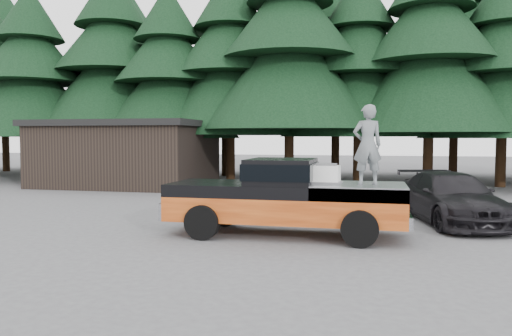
% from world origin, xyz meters
% --- Properties ---
extents(ground, '(120.00, 120.00, 0.00)m').
position_xyz_m(ground, '(0.00, 0.00, 0.00)').
color(ground, '#49494B').
rests_on(ground, ground).
extents(pickup_truck, '(6.00, 2.04, 1.33)m').
position_xyz_m(pickup_truck, '(1.21, 0.79, 0.67)').
color(pickup_truck, '#D15F20').
rests_on(pickup_truck, ground).
extents(truck_cab, '(1.66, 1.90, 0.59)m').
position_xyz_m(truck_cab, '(1.11, 0.79, 1.62)').
color(truck_cab, black).
rests_on(truck_cab, pickup_truck).
extents(air_compressor, '(0.65, 0.56, 0.42)m').
position_xyz_m(air_compressor, '(2.23, 0.64, 1.54)').
color(air_compressor, white).
rests_on(air_compressor, pickup_truck).
extents(man_on_bed, '(0.79, 0.63, 1.90)m').
position_xyz_m(man_on_bed, '(3.19, 0.64, 2.28)').
color(man_on_bed, slate).
rests_on(man_on_bed, pickup_truck).
extents(parked_car, '(3.13, 5.29, 1.44)m').
position_xyz_m(parked_car, '(5.51, 3.72, 0.72)').
color(parked_car, black).
rests_on(parked_car, ground).
extents(utility_building, '(8.40, 6.40, 3.30)m').
position_xyz_m(utility_building, '(-9.00, 12.00, 1.67)').
color(utility_building, black).
rests_on(utility_building, ground).
extents(treeline, '(60.15, 16.05, 17.50)m').
position_xyz_m(treeline, '(0.42, 17.20, 7.72)').
color(treeline, black).
rests_on(treeline, ground).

